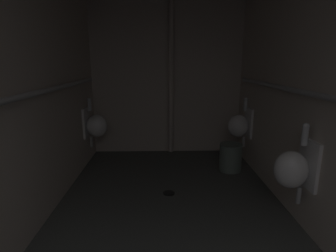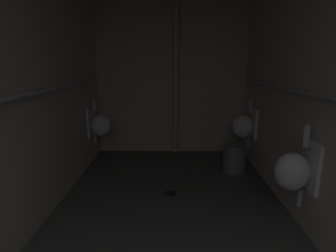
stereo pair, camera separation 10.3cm
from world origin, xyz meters
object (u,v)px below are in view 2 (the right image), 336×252
object	(u,v)px
urinal_left_mid	(100,124)
urinal_right_mid	(294,170)
urinal_right_far	(244,126)
floor_drain	(170,193)
waste_bin	(234,158)
standpipe_back_wall	(176,80)

from	to	relation	value
urinal_left_mid	urinal_right_mid	size ratio (longest dim) A/B	1.00
urinal_right_far	floor_drain	distance (m)	1.58
urinal_right_far	urinal_left_mid	bearing A→B (deg)	178.55
urinal_left_mid	waste_bin	size ratio (longest dim) A/B	1.94
urinal_right_mid	standpipe_back_wall	size ratio (longest dim) A/B	0.31
standpipe_back_wall	waste_bin	xyz separation A→B (m)	(0.83, -0.79, -1.04)
floor_drain	waste_bin	size ratio (longest dim) A/B	0.36
urinal_left_mid	urinal_right_far	xyz separation A→B (m)	(2.16, -0.05, 0.00)
floor_drain	waste_bin	distance (m)	1.14
urinal_left_mid	standpipe_back_wall	distance (m)	1.39
urinal_right_mid	waste_bin	xyz separation A→B (m)	(-0.19, 1.39, -0.40)
urinal_left_mid	standpipe_back_wall	world-z (taller)	standpipe_back_wall
urinal_right_mid	urinal_right_far	size ratio (longest dim) A/B	1.00
urinal_left_mid	floor_drain	size ratio (longest dim) A/B	5.39
urinal_left_mid	waste_bin	bearing A→B (deg)	-10.02
urinal_right_mid	urinal_left_mid	bearing A→B (deg)	141.27
urinal_left_mid	floor_drain	world-z (taller)	urinal_left_mid
standpipe_back_wall	floor_drain	world-z (taller)	standpipe_back_wall
urinal_left_mid	urinal_right_mid	bearing A→B (deg)	-38.73
standpipe_back_wall	waste_bin	size ratio (longest dim) A/B	6.20
standpipe_back_wall	floor_drain	bearing A→B (deg)	-92.88
urinal_right_mid	standpipe_back_wall	distance (m)	2.49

